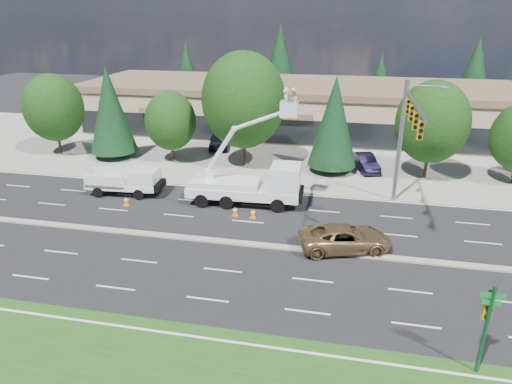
% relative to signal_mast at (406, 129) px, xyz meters
% --- Properties ---
extents(ground, '(140.00, 140.00, 0.00)m').
position_rel_signal_mast_xyz_m(ground, '(-10.03, -7.04, -6.06)').
color(ground, black).
rests_on(ground, ground).
extents(concrete_apron, '(140.00, 22.00, 0.01)m').
position_rel_signal_mast_xyz_m(concrete_apron, '(-10.03, 12.96, -6.05)').
color(concrete_apron, gray).
rests_on(concrete_apron, ground).
extents(road_median, '(120.00, 0.55, 0.12)m').
position_rel_signal_mast_xyz_m(road_median, '(-10.03, -7.04, -6.00)').
color(road_median, gray).
rests_on(road_median, ground).
extents(strip_mall, '(50.40, 15.40, 5.50)m').
position_rel_signal_mast_xyz_m(strip_mall, '(-10.03, 22.93, -3.23)').
color(strip_mall, '#9E876C').
rests_on(strip_mall, ground).
extents(tree_front_a, '(5.68, 5.68, 7.89)m').
position_rel_signal_mast_xyz_m(tree_front_a, '(-32.03, 7.96, -1.44)').
color(tree_front_a, '#332114').
rests_on(tree_front_a, ground).
extents(tree_front_b, '(4.45, 4.45, 8.77)m').
position_rel_signal_mast_xyz_m(tree_front_b, '(-26.03, 7.96, -1.35)').
color(tree_front_b, '#332114').
rests_on(tree_front_b, ground).
extents(tree_front_c, '(4.76, 4.76, 6.60)m').
position_rel_signal_mast_xyz_m(tree_front_c, '(-20.03, 7.96, -2.20)').
color(tree_front_c, '#332114').
rests_on(tree_front_c, ground).
extents(tree_front_d, '(7.44, 7.44, 10.32)m').
position_rel_signal_mast_xyz_m(tree_front_d, '(-13.03, 7.96, -0.01)').
color(tree_front_d, '#332114').
rests_on(tree_front_d, ground).
extents(tree_front_e, '(4.29, 4.29, 8.45)m').
position_rel_signal_mast_xyz_m(tree_front_e, '(-5.03, 7.96, -1.52)').
color(tree_front_e, '#332114').
rests_on(tree_front_e, ground).
extents(tree_front_f, '(5.99, 5.99, 8.31)m').
position_rel_signal_mast_xyz_m(tree_front_f, '(2.97, 7.96, -1.20)').
color(tree_front_f, '#332114').
rests_on(tree_front_f, ground).
extents(tree_back_a, '(4.65, 4.65, 9.16)m').
position_rel_signal_mast_xyz_m(tree_back_a, '(-28.03, 34.96, -1.14)').
color(tree_back_a, '#332114').
rests_on(tree_back_a, ground).
extents(tree_back_b, '(5.96, 5.96, 11.74)m').
position_rel_signal_mast_xyz_m(tree_back_b, '(-14.03, 34.96, 0.24)').
color(tree_back_b, '#332114').
rests_on(tree_back_b, ground).
extents(tree_back_c, '(4.14, 4.14, 8.16)m').
position_rel_signal_mast_xyz_m(tree_back_c, '(-0.03, 34.96, -1.68)').
color(tree_back_c, '#332114').
rests_on(tree_back_c, ground).
extents(tree_back_d, '(5.28, 5.28, 10.41)m').
position_rel_signal_mast_xyz_m(tree_back_d, '(11.97, 34.96, -0.47)').
color(tree_back_d, '#332114').
rests_on(tree_back_d, ground).
extents(signal_mast, '(2.76, 10.16, 9.00)m').
position_rel_signal_mast_xyz_m(signal_mast, '(0.00, 0.00, 0.00)').
color(signal_mast, gray).
rests_on(signal_mast, ground).
extents(street_sign_pole, '(0.90, 0.44, 4.00)m').
position_rel_signal_mast_xyz_m(street_sign_pole, '(1.97, -15.45, -3.61)').
color(street_sign_pole, '#0D3A1D').
rests_on(street_sign_pole, ground).
extents(utility_pickup, '(5.70, 2.50, 2.14)m').
position_rel_signal_mast_xyz_m(utility_pickup, '(-20.24, -0.82, -5.18)').
color(utility_pickup, white).
rests_on(utility_pickup, ground).
extents(bucket_truck, '(9.12, 3.00, 8.64)m').
position_rel_signal_mast_xyz_m(bucket_truck, '(-10.11, -0.80, -4.13)').
color(bucket_truck, white).
rests_on(bucket_truck, ground).
extents(traffic_cone_a, '(0.40, 0.40, 0.70)m').
position_rel_signal_mast_xyz_m(traffic_cone_a, '(-19.45, -2.92, -5.72)').
color(traffic_cone_a, '#FF6B08').
rests_on(traffic_cone_a, ground).
extents(traffic_cone_b, '(0.40, 0.40, 0.70)m').
position_rel_signal_mast_xyz_m(traffic_cone_b, '(-11.14, -3.02, -5.72)').
color(traffic_cone_b, '#FF6B08').
rests_on(traffic_cone_b, ground).
extents(traffic_cone_c, '(0.40, 0.40, 0.70)m').
position_rel_signal_mast_xyz_m(traffic_cone_c, '(-9.81, -3.14, -5.72)').
color(traffic_cone_c, '#FF6B08').
rests_on(traffic_cone_c, ground).
extents(minivan, '(5.99, 3.95, 1.53)m').
position_rel_signal_mast_xyz_m(minivan, '(-3.47, -6.44, -5.29)').
color(minivan, olive).
rests_on(minivan, ground).
extents(parked_car_west, '(2.84, 4.99, 1.60)m').
position_rel_signal_mast_xyz_m(parked_car_west, '(-16.95, 13.11, -5.26)').
color(parked_car_west, black).
rests_on(parked_car_west, ground).
extents(parked_car_east, '(2.79, 4.62, 1.44)m').
position_rel_signal_mast_xyz_m(parked_car_east, '(-2.06, 8.96, -5.34)').
color(parked_car_east, black).
rests_on(parked_car_east, ground).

